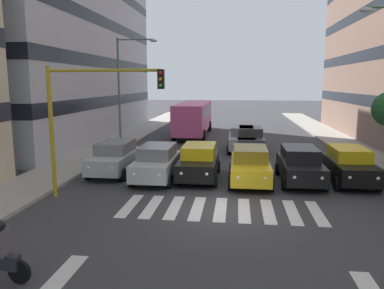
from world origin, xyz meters
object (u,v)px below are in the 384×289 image
object	(u,v)px
car_0	(349,165)
traffic_light_gantry	(83,109)
street_lamp_right	(125,81)
bus_behind_traffic	(194,115)
car_1	(300,165)
car_2	(250,165)
car_4	(157,162)
car_row2_1	(250,139)
motorcycle_with_rider	(0,256)
car_row2_0	(242,138)
car_3	(199,161)
car_5	(115,157)

from	to	relation	value
car_0	traffic_light_gantry	xyz separation A→B (m)	(11.68, 3.87, 2.86)
street_lamp_right	bus_behind_traffic	bearing A→B (deg)	-120.99
car_1	car_2	bearing A→B (deg)	7.91
street_lamp_right	car_4	bearing A→B (deg)	115.53
car_row2_1	car_1	bearing A→B (deg)	104.49
motorcycle_with_rider	car_4	bearing A→B (deg)	-99.84
car_row2_0	car_row2_1	distance (m)	0.64
car_0	bus_behind_traffic	bearing A→B (deg)	-58.81
car_0	bus_behind_traffic	size ratio (longest dim) A/B	0.42
car_row2_1	motorcycle_with_rider	xyz separation A→B (m)	(6.65, 18.42, -0.24)
bus_behind_traffic	car_4	bearing A→B (deg)	90.00
bus_behind_traffic	car_2	bearing A→B (deg)	106.00
bus_behind_traffic	car_3	bearing A→B (deg)	97.57
car_0	car_row2_0	bearing A→B (deg)	-57.94
car_1	car_4	bearing A→B (deg)	2.38
car_5	car_row2_0	xyz separation A→B (m)	(-6.81, -7.65, 0.00)
car_2	car_row2_1	size ratio (longest dim) A/B	1.00
car_2	car_5	xyz separation A→B (m)	(7.10, -1.02, 0.00)
car_row2_1	motorcycle_with_rider	bearing A→B (deg)	70.13
car_3	street_lamp_right	distance (m)	11.36
car_0	car_1	distance (m)	2.37
car_0	car_row2_0	xyz separation A→B (m)	(5.06, -8.08, 0.00)
car_4	car_5	distance (m)	2.68
car_0	street_lamp_right	size ratio (longest dim) A/B	0.56
car_1	traffic_light_gantry	xyz separation A→B (m)	(9.32, 3.60, 2.86)
car_0	car_3	bearing A→B (deg)	1.02
car_2	car_row2_1	xyz separation A→B (m)	(-0.31, -8.47, 0.00)
car_0	car_1	world-z (taller)	same
car_1	car_5	bearing A→B (deg)	-4.15
car_2	car_3	bearing A→B (deg)	-10.49
car_3	car_5	size ratio (longest dim) A/B	1.00
car_3	car_4	xyz separation A→B (m)	(2.08, 0.43, 0.00)
car_row2_0	motorcycle_with_rider	world-z (taller)	car_row2_0
car_0	car_row2_0	distance (m)	9.53
car_5	street_lamp_right	size ratio (longest dim) A/B	0.56
motorcycle_with_rider	bus_behind_traffic	bearing A→B (deg)	-93.81
car_4	traffic_light_gantry	world-z (taller)	traffic_light_gantry
car_2	car_row2_1	distance (m)	8.47
car_row2_1	street_lamp_right	size ratio (longest dim) A/B	0.56
car_row2_1	motorcycle_with_rider	distance (m)	19.58
car_5	car_row2_0	size ratio (longest dim) A/B	1.00
car_4	car_row2_1	xyz separation A→B (m)	(-4.92, -8.42, 0.00)
car_row2_1	bus_behind_traffic	distance (m)	9.13
motorcycle_with_rider	car_1	bearing A→B (deg)	-130.41
car_0	motorcycle_with_rider	bearing A→B (deg)	43.52
car_4	motorcycle_with_rider	size ratio (longest dim) A/B	2.61
car_5	car_row2_0	world-z (taller)	same
car_0	car_5	size ratio (longest dim) A/B	1.00
car_5	traffic_light_gantry	bearing A→B (deg)	92.53
car_0	car_row2_1	distance (m)	9.04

